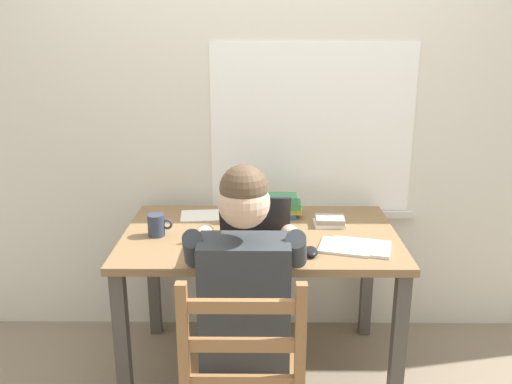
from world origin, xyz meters
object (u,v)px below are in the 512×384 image
Objects in this scene: seated_person at (245,294)px; book_stack_main at (282,206)px; laptop at (254,235)px; coffee_mug_white at (235,211)px; book_stack_side at (329,221)px; coffee_mug_dark at (156,225)px; desk at (260,252)px; computer_mouse at (310,252)px.

book_stack_main is (0.17, 0.72, 0.13)m from seated_person.
laptop is 0.42m from book_stack_main.
seated_person is 0.75m from book_stack_main.
coffee_mug_white is at bearing 95.66° from seated_person.
coffee_mug_white reaches higher than book_stack_side.
seated_person is at bearing -46.14° from coffee_mug_dark.
desk is 13.07× the size of computer_mouse.
book_stack_main reaches higher than book_stack_side.
seated_person is at bearing -141.68° from computer_mouse.
computer_mouse is 0.84× the size of coffee_mug_white.
desk is 0.38m from book_stack_side.
laptop is at bearing -99.10° from desk.
coffee_mug_white is (-0.06, 0.65, 0.12)m from seated_person.
seated_person reaches higher than desk.
laptop is at bearing -14.83° from coffee_mug_dark.
coffee_mug_white is (-0.12, 0.16, 0.15)m from desk.
laptop is 0.46m from book_stack_side.
computer_mouse is (0.22, -0.27, 0.12)m from desk.
book_stack_side is (0.37, 0.27, -0.03)m from laptop.
desk is at bearing 129.37° from computer_mouse.
book_stack_main is (0.11, 0.24, 0.16)m from desk.
seated_person is 8.11× the size of book_stack_side.
coffee_mug_dark reaches higher than desk.
computer_mouse is 0.50× the size of book_stack_main.
seated_person reaches higher than book_stack_main.
desk is 0.36m from computer_mouse.
laptop is 0.48m from coffee_mug_dark.
computer_mouse is at bearing -78.20° from book_stack_main.
book_stack_side is at bearing 9.92° from coffee_mug_dark.
seated_person is 3.74× the size of laptop.
seated_person is 0.72m from book_stack_side.
coffee_mug_white is 0.25m from book_stack_main.
book_stack_main is at bearing 76.53° from seated_person.
computer_mouse is (0.25, -0.10, -0.03)m from laptop.
book_stack_main is at bearing 150.41° from book_stack_side.
laptop is at bearing -73.32° from coffee_mug_white.
laptop reaches higher than coffee_mug_dark.
computer_mouse is (0.28, 0.22, 0.09)m from seated_person.
coffee_mug_white is at bearing -162.70° from book_stack_main.
seated_person is 0.37m from computer_mouse.
coffee_mug_dark is at bearing -150.94° from coffee_mug_white.
laptop is 0.34m from coffee_mug_white.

